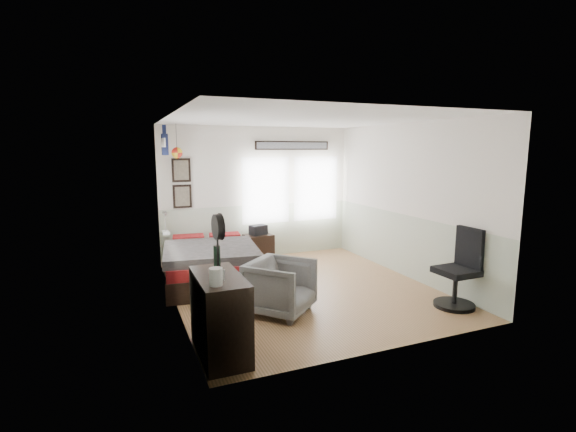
% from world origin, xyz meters
% --- Properties ---
extents(ground_plane, '(4.00, 4.50, 0.01)m').
position_xyz_m(ground_plane, '(0.00, 0.00, -0.01)').
color(ground_plane, olive).
extents(room_shell, '(4.02, 4.52, 2.71)m').
position_xyz_m(room_shell, '(-0.08, 0.19, 1.61)').
color(room_shell, silver).
rests_on(room_shell, ground_plane).
extents(wall_decor, '(3.55, 1.32, 1.44)m').
position_xyz_m(wall_decor, '(-1.10, 1.96, 2.10)').
color(wall_decor, black).
rests_on(wall_decor, room_shell).
extents(bed, '(1.70, 2.22, 0.66)m').
position_xyz_m(bed, '(-1.30, 0.96, 0.32)').
color(bed, black).
rests_on(bed, ground_plane).
extents(dresser, '(0.48, 1.00, 0.90)m').
position_xyz_m(dresser, '(-1.74, -1.62, 0.45)').
color(dresser, black).
rests_on(dresser, ground_plane).
extents(armchair, '(1.14, 1.15, 0.75)m').
position_xyz_m(armchair, '(-0.70, -0.78, 0.37)').
color(armchair, '#575757').
rests_on(armchair, ground_plane).
extents(nightstand, '(0.59, 0.50, 0.53)m').
position_xyz_m(nightstand, '(-0.10, 1.98, 0.27)').
color(nightstand, black).
rests_on(nightstand, ground_plane).
extents(task_chair, '(0.57, 0.57, 1.15)m').
position_xyz_m(task_chair, '(1.76, -1.53, 0.47)').
color(task_chair, black).
rests_on(task_chair, ground_plane).
extents(kettle, '(0.16, 0.13, 0.18)m').
position_xyz_m(kettle, '(-1.84, -1.92, 0.99)').
color(kettle, silver).
rests_on(kettle, dresser).
extents(bottle, '(0.08, 0.08, 0.30)m').
position_xyz_m(bottle, '(-1.73, -1.49, 1.05)').
color(bottle, black).
rests_on(bottle, dresser).
extents(stand_fan, '(0.09, 0.29, 0.69)m').
position_xyz_m(stand_fan, '(-1.75, -1.70, 1.44)').
color(stand_fan, black).
rests_on(stand_fan, dresser).
extents(black_bag, '(0.38, 0.30, 0.20)m').
position_xyz_m(black_bag, '(-0.10, 1.98, 0.63)').
color(black_bag, black).
rests_on(black_bag, nightstand).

